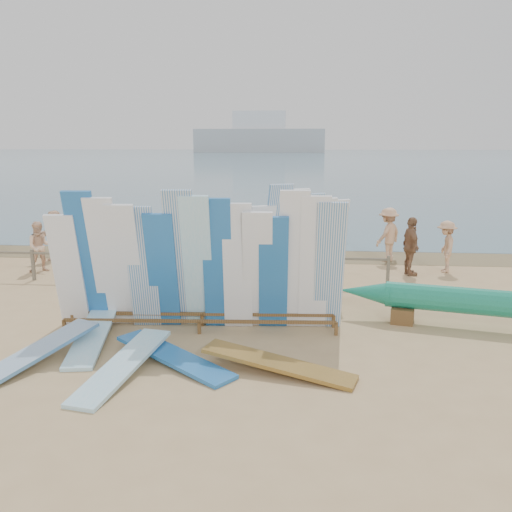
# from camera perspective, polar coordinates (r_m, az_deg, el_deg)

# --- Properties ---
(ground) EXTENTS (160.00, 160.00, 0.00)m
(ground) POSITION_cam_1_polar(r_m,az_deg,el_deg) (12.68, -12.22, -6.30)
(ground) COLOR tan
(ground) RESTS_ON ground
(ocean) EXTENTS (320.00, 240.00, 0.02)m
(ocean) POSITION_cam_1_polar(r_m,az_deg,el_deg) (139.58, 3.57, 10.37)
(ocean) COLOR #446679
(ocean) RESTS_ON ground
(wet_sand_strip) EXTENTS (40.00, 2.60, 0.01)m
(wet_sand_strip) POSITION_cam_1_polar(r_m,az_deg,el_deg) (19.44, -6.01, 0.30)
(wet_sand_strip) COLOR brown
(wet_sand_strip) RESTS_ON ground
(distant_ship) EXTENTS (45.00, 8.00, 14.00)m
(distant_ship) POSITION_cam_1_polar(r_m,az_deg,el_deg) (192.13, 0.35, 12.42)
(distant_ship) COLOR #999EA3
(distant_ship) RESTS_ON ocean
(fence) EXTENTS (12.08, 0.08, 0.90)m
(fence) POSITION_cam_1_polar(r_m,az_deg,el_deg) (15.30, -9.04, -0.57)
(fence) COLOR #69614F
(fence) RESTS_ON ground
(main_surfboard_rack) EXTENTS (6.08, 1.12, 3.01)m
(main_surfboard_rack) POSITION_cam_1_polar(r_m,az_deg,el_deg) (11.26, -5.95, -1.21)
(main_surfboard_rack) COLOR brown
(main_surfboard_rack) RESTS_ON ground
(side_surfboard_rack) EXTENTS (2.58, 1.80, 2.97)m
(side_surfboard_rack) POSITION_cam_1_polar(r_m,az_deg,el_deg) (13.25, 4.29, 0.68)
(side_surfboard_rack) COLOR brown
(side_surfboard_rack) RESTS_ON ground
(outrigger_canoe) EXTENTS (6.26, 1.99, 0.90)m
(outrigger_canoe) POSITION_cam_1_polar(r_m,az_deg,el_deg) (12.38, 23.26, -4.69)
(outrigger_canoe) COLOR brown
(outrigger_canoe) RESTS_ON ground
(vendor_table) EXTENTS (0.84, 0.61, 1.08)m
(vendor_table) POSITION_cam_1_polar(r_m,az_deg,el_deg) (12.86, 3.20, -4.10)
(vendor_table) COLOR brown
(vendor_table) RESTS_ON ground
(flat_board_e) EXTENTS (1.60, 2.68, 0.44)m
(flat_board_e) POSITION_cam_1_polar(r_m,az_deg,el_deg) (10.64, -22.29, -10.58)
(flat_board_e) COLOR silver
(flat_board_e) RESTS_ON ground
(flat_board_d) EXTENTS (2.51, 2.05, 0.24)m
(flat_board_d) POSITION_cam_1_polar(r_m,az_deg,el_deg) (10.08, -8.63, -11.04)
(flat_board_d) COLOR #2265AD
(flat_board_d) RESTS_ON ground
(flat_board_a) EXTENTS (0.99, 2.75, 0.35)m
(flat_board_a) POSITION_cam_1_polar(r_m,az_deg,el_deg) (11.31, -16.77, -8.82)
(flat_board_a) COLOR #8DCCE2
(flat_board_a) RESTS_ON ground
(flat_board_c) EXTENTS (2.74, 1.30, 0.35)m
(flat_board_c) POSITION_cam_1_polar(r_m,az_deg,el_deg) (9.57, 2.36, -12.21)
(flat_board_c) COLOR olive
(flat_board_c) RESTS_ON ground
(flat_board_b) EXTENTS (1.06, 2.75, 0.35)m
(flat_board_b) POSITION_cam_1_polar(r_m,az_deg,el_deg) (9.78, -13.81, -12.02)
(flat_board_b) COLOR #8DCCE2
(flat_board_b) RESTS_ON ground
(beach_chair_left) EXTENTS (0.75, 0.75, 0.84)m
(beach_chair_left) POSITION_cam_1_polar(r_m,az_deg,el_deg) (16.40, -8.02, -1.08)
(beach_chair_left) COLOR red
(beach_chair_left) RESTS_ON ground
(beach_chair_right) EXTENTS (0.68, 0.69, 0.81)m
(beach_chair_right) POSITION_cam_1_polar(r_m,az_deg,el_deg) (15.74, -2.06, -1.55)
(beach_chair_right) COLOR red
(beach_chair_right) RESTS_ON ground
(stroller) EXTENTS (0.75, 0.95, 1.15)m
(stroller) POSITION_cam_1_polar(r_m,az_deg,el_deg) (15.56, -0.73, -0.84)
(stroller) COLOR red
(stroller) RESTS_ON ground
(beachgoer_11) EXTENTS (0.89, 1.63, 1.67)m
(beachgoer_11) POSITION_cam_1_polar(r_m,az_deg,el_deg) (19.41, -20.37, 2.10)
(beachgoer_11) COLOR beige
(beachgoer_11) RESTS_ON ground
(beachgoer_6) EXTENTS (0.46, 0.84, 1.65)m
(beachgoer_6) POSITION_cam_1_polar(r_m,az_deg,el_deg) (15.73, 3.80, 0.62)
(beachgoer_6) COLOR tan
(beachgoer_6) RESTS_ON ground
(beachgoer_10) EXTENTS (0.62, 1.09, 1.75)m
(beachgoer_10) POSITION_cam_1_polar(r_m,az_deg,el_deg) (16.65, 15.99, 0.98)
(beachgoer_10) COLOR #8C6042
(beachgoer_10) RESTS_ON ground
(beachgoer_3) EXTENTS (0.83, 1.13, 1.61)m
(beachgoer_3) POSITION_cam_1_polar(r_m,az_deg,el_deg) (17.73, -10.97, 1.66)
(beachgoer_3) COLOR tan
(beachgoer_3) RESTS_ON ground
(beachgoer_5) EXTENTS (1.27, 1.50, 1.62)m
(beachgoer_5) POSITION_cam_1_polar(r_m,az_deg,el_deg) (17.41, -3.54, 1.68)
(beachgoer_5) COLOR beige
(beachgoer_5) RESTS_ON ground
(beachgoer_2) EXTENTS (0.83, 0.68, 1.54)m
(beachgoer_2) POSITION_cam_1_polar(r_m,az_deg,el_deg) (17.75, -21.78, 0.91)
(beachgoer_2) COLOR beige
(beachgoer_2) RESTS_ON ground
(beachgoer_4) EXTENTS (1.10, 1.04, 1.82)m
(beachgoer_4) POSITION_cam_1_polar(r_m,az_deg,el_deg) (16.66, -5.43, 1.52)
(beachgoer_4) COLOR #8C6042
(beachgoer_4) RESTS_ON ground
(beachgoer_9) EXTENTS (1.11, 1.19, 1.79)m
(beachgoer_9) POSITION_cam_1_polar(r_m,az_deg,el_deg) (18.42, 13.73, 2.20)
(beachgoer_9) COLOR tan
(beachgoer_9) RESTS_ON ground
(beachgoer_1) EXTENTS (0.62, 0.43, 1.54)m
(beachgoer_1) POSITION_cam_1_polar(r_m,az_deg,el_deg) (18.27, -17.98, 1.48)
(beachgoer_1) COLOR #8C6042
(beachgoer_1) RESTS_ON ground
(beachgoer_extra_0) EXTENTS (0.55, 1.07, 1.58)m
(beachgoer_extra_0) POSITION_cam_1_polar(r_m,az_deg,el_deg) (17.40, 19.37, 0.94)
(beachgoer_extra_0) COLOR tan
(beachgoer_extra_0) RESTS_ON ground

